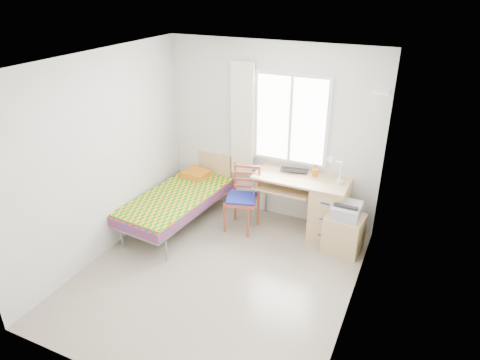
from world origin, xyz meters
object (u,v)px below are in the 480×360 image
cabinet (344,233)px  chair (244,194)px  desk (324,206)px  printer (347,210)px  bed (179,197)px

cabinet → chair: bearing=-173.4°
desk → printer: (0.35, -0.27, 0.17)m
chair → cabinet: chair is taller
cabinet → printer: bearing=91.5°
bed → cabinet: bed is taller
chair → desk: bearing=-0.5°
desk → bed: bearing=-163.8°
bed → desk: (2.03, 0.56, 0.04)m
chair → bed: bearing=179.0°
cabinet → printer: 0.35m
chair → cabinet: size_ratio=1.85×
bed → printer: 2.41m
chair → printer: chair is taller
cabinet → desk: bearing=146.7°
chair → printer: (1.46, 0.04, 0.07)m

